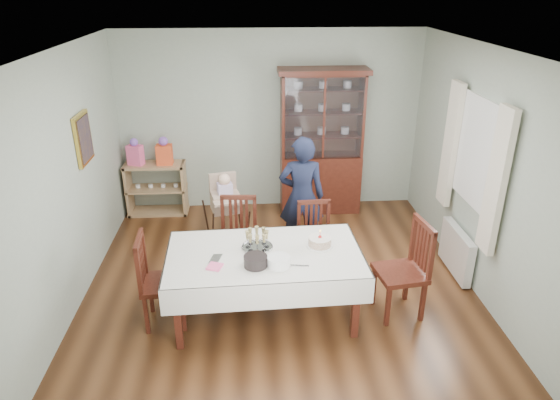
{
  "coord_description": "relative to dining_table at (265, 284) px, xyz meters",
  "views": [
    {
      "loc": [
        -0.31,
        -4.84,
        3.33
      ],
      "look_at": [
        0.0,
        0.2,
        1.08
      ],
      "focal_mm": 32.0,
      "sensor_mm": 36.0,
      "label": 1
    }
  ],
  "objects": [
    {
      "name": "floor",
      "position": [
        0.19,
        0.4,
        -0.38
      ],
      "size": [
        5.0,
        5.0,
        0.0
      ],
      "primitive_type": "plane",
      "color": "#593319",
      "rests_on": "ground"
    },
    {
      "name": "room_shell",
      "position": [
        0.19,
        0.93,
        1.32
      ],
      "size": [
        5.0,
        5.0,
        5.0
      ],
      "color": "#9EAA99",
      "rests_on": "floor"
    },
    {
      "name": "dining_table",
      "position": [
        0.0,
        0.0,
        0.0
      ],
      "size": [
        2.04,
        1.23,
        0.76
      ],
      "rotation": [
        0.0,
        0.0,
        0.04
      ],
      "color": "#4B1E12",
      "rests_on": "floor"
    },
    {
      "name": "china_cabinet",
      "position": [
        0.94,
        2.66,
        0.74
      ],
      "size": [
        1.3,
        0.48,
        2.18
      ],
      "color": "#4B1E12",
      "rests_on": "floor"
    },
    {
      "name": "sideboard",
      "position": [
        -1.56,
        2.68,
        0.02
      ],
      "size": [
        0.9,
        0.38,
        0.8
      ],
      "color": "tan",
      "rests_on": "floor"
    },
    {
      "name": "picture_frame",
      "position": [
        -2.03,
        1.2,
        1.27
      ],
      "size": [
        0.04,
        0.48,
        0.58
      ],
      "primitive_type": "cube",
      "color": "gold",
      "rests_on": "room_shell"
    },
    {
      "name": "window",
      "position": [
        2.41,
        0.7,
        1.17
      ],
      "size": [
        0.04,
        1.02,
        1.22
      ],
      "primitive_type": "cube",
      "color": "white",
      "rests_on": "room_shell"
    },
    {
      "name": "curtain_left",
      "position": [
        2.35,
        0.08,
        1.07
      ],
      "size": [
        0.07,
        0.3,
        1.55
      ],
      "primitive_type": "cube",
      "color": "silver",
      "rests_on": "room_shell"
    },
    {
      "name": "curtain_right",
      "position": [
        2.35,
        1.32,
        1.07
      ],
      "size": [
        0.07,
        0.3,
        1.55
      ],
      "primitive_type": "cube",
      "color": "silver",
      "rests_on": "room_shell"
    },
    {
      "name": "radiator",
      "position": [
        2.35,
        0.7,
        -0.08
      ],
      "size": [
        0.1,
        0.8,
        0.55
      ],
      "primitive_type": "cube",
      "color": "white",
      "rests_on": "floor"
    },
    {
      "name": "chair_far_left",
      "position": [
        -0.29,
        0.77,
        -0.09
      ],
      "size": [
        0.48,
        0.48,
        1.0
      ],
      "rotation": [
        0.0,
        0.0,
        -0.08
      ],
      "color": "#4B1E12",
      "rests_on": "floor"
    },
    {
      "name": "chair_far_right",
      "position": [
        0.63,
        0.74,
        -0.11
      ],
      "size": [
        0.44,
        0.44,
        0.93
      ],
      "rotation": [
        0.0,
        0.0,
        0.07
      ],
      "color": "#4B1E12",
      "rests_on": "floor"
    },
    {
      "name": "chair_end_left",
      "position": [
        -1.05,
        -0.04,
        -0.09
      ],
      "size": [
        0.47,
        0.47,
        1.0
      ],
      "rotation": [
        0.0,
        0.0,
        1.62
      ],
      "color": "#4B1E12",
      "rests_on": "floor"
    },
    {
      "name": "chair_end_right",
      "position": [
        1.45,
        -0.04,
        -0.07
      ],
      "size": [
        0.54,
        0.54,
        1.06
      ],
      "rotation": [
        0.0,
        0.0,
        -1.42
      ],
      "color": "#4B1E12",
      "rests_on": "floor"
    },
    {
      "name": "woman",
      "position": [
        0.52,
        1.33,
        0.41
      ],
      "size": [
        0.6,
        0.41,
        1.59
      ],
      "primitive_type": "imported",
      "rotation": [
        0.0,
        0.0,
        3.09
      ],
      "color": "black",
      "rests_on": "floor"
    },
    {
      "name": "high_chair",
      "position": [
        -0.46,
        1.49,
        0.03
      ],
      "size": [
        0.57,
        0.57,
        1.07
      ],
      "rotation": [
        0.0,
        0.0,
        0.23
      ],
      "color": "black",
      "rests_on": "floor"
    },
    {
      "name": "champagne_tray",
      "position": [
        -0.07,
        0.11,
        0.44
      ],
      "size": [
        0.33,
        0.33,
        0.2
      ],
      "color": "silver",
      "rests_on": "dining_table"
    },
    {
      "name": "birthday_cake",
      "position": [
        0.58,
        0.11,
        0.43
      ],
      "size": [
        0.28,
        0.28,
        0.19
      ],
      "color": "white",
      "rests_on": "dining_table"
    },
    {
      "name": "plate_stack_dark",
      "position": [
        -0.09,
        -0.24,
        0.43
      ],
      "size": [
        0.24,
        0.24,
        0.11
      ],
      "primitive_type": "cylinder",
      "rotation": [
        0.0,
        0.0,
        -0.02
      ],
      "color": "black",
      "rests_on": "dining_table"
    },
    {
      "name": "plate_stack_white",
      "position": [
        0.13,
        -0.26,
        0.42
      ],
      "size": [
        0.28,
        0.28,
        0.1
      ],
      "primitive_type": "cylinder",
      "rotation": [
        0.0,
        0.0,
        -0.26
      ],
      "color": "white",
      "rests_on": "dining_table"
    },
    {
      "name": "napkin_stack",
      "position": [
        -0.49,
        -0.25,
        0.38
      ],
      "size": [
        0.17,
        0.17,
        0.02
      ],
      "primitive_type": "cube",
      "rotation": [
        0.0,
        0.0,
        -0.34
      ],
      "color": "#FF5D96",
      "rests_on": "dining_table"
    },
    {
      "name": "cutlery",
      "position": [
        -0.53,
        -0.08,
        0.38
      ],
      "size": [
        0.16,
        0.2,
        0.01
      ],
      "primitive_type": null,
      "rotation": [
        0.0,
        0.0,
        -0.24
      ],
      "color": "silver",
      "rests_on": "dining_table"
    },
    {
      "name": "cake_knife",
      "position": [
        0.3,
        -0.27,
        0.38
      ],
      "size": [
        0.25,
        0.06,
        0.01
      ],
      "primitive_type": "cube",
      "rotation": [
        0.0,
        0.0,
        -0.14
      ],
      "color": "silver",
      "rests_on": "dining_table"
    },
    {
      "name": "gift_bag_pink",
      "position": [
        -1.81,
        2.66,
        0.6
      ],
      "size": [
        0.25,
        0.21,
        0.41
      ],
      "color": "#FF5D96",
      "rests_on": "sideboard"
    },
    {
      "name": "gift_bag_orange",
      "position": [
        -1.39,
        2.66,
        0.6
      ],
      "size": [
        0.23,
        0.16,
        0.42
      ],
      "color": "#F45326",
      "rests_on": "sideboard"
    }
  ]
}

